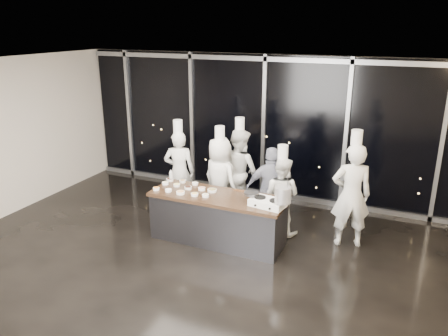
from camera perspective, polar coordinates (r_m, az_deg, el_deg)
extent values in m
plane|color=black|center=(7.48, -3.70, -12.36)|extent=(9.00, 9.00, 0.00)
cube|color=beige|center=(9.92, 5.39, 5.38)|extent=(9.00, 0.02, 3.20)
cube|color=beige|center=(4.33, -26.55, -14.69)|extent=(9.00, 0.02, 3.20)
cube|color=white|center=(6.46, -4.30, 12.82)|extent=(9.00, 7.00, 0.02)
cube|color=black|center=(9.86, 5.28, 5.31)|extent=(8.90, 0.04, 3.18)
cube|color=gray|center=(9.59, 5.45, 14.01)|extent=(8.90, 0.08, 0.10)
cube|color=gray|center=(10.28, 4.94, -3.19)|extent=(8.90, 0.08, 0.10)
cube|color=gray|center=(11.44, -12.27, 6.79)|extent=(0.08, 0.08, 3.20)
cube|color=gray|center=(10.51, -4.20, 6.15)|extent=(0.08, 0.08, 3.20)
cube|color=gray|center=(9.82, 5.19, 5.25)|extent=(0.08, 0.08, 3.20)
cube|color=gray|center=(9.43, 15.64, 4.08)|extent=(0.08, 0.08, 3.20)
cube|color=gray|center=(9.37, 26.56, 2.71)|extent=(0.08, 0.08, 3.20)
cube|color=#38373C|center=(8.00, -0.81, -6.77)|extent=(2.40, 0.80, 0.84)
cube|color=#3C2919|center=(7.82, -0.82, -3.78)|extent=(2.46, 0.86, 0.06)
cube|color=white|center=(7.37, 5.71, -4.54)|extent=(0.62, 0.44, 0.12)
cylinder|color=black|center=(7.41, 4.74, -3.82)|extent=(0.22, 0.22, 0.02)
cylinder|color=black|center=(7.29, 6.72, -4.26)|extent=(0.22, 0.22, 0.02)
cylinder|color=black|center=(7.28, 4.10, -4.89)|extent=(0.04, 0.03, 0.04)
cylinder|color=black|center=(7.17, 5.98, -5.32)|extent=(0.04, 0.03, 0.04)
cylinder|color=slate|center=(7.48, 3.61, -3.30)|extent=(0.30, 0.30, 0.04)
cube|color=#4C2B14|center=(7.58, 2.12, -2.89)|extent=(0.19, 0.06, 0.02)
cylinder|color=silver|center=(7.17, 7.72, -3.47)|extent=(0.30, 0.30, 0.27)
cylinder|color=white|center=(8.14, -8.85, -2.70)|extent=(0.12, 0.12, 0.04)
cylinder|color=orange|center=(8.14, -8.85, -2.59)|extent=(0.10, 0.10, 0.01)
cylinder|color=white|center=(8.39, -7.67, -1.99)|extent=(0.12, 0.12, 0.04)
cylinder|color=#F6E9AD|center=(8.38, -7.68, -1.89)|extent=(0.10, 0.10, 0.01)
cylinder|color=white|center=(8.56, -7.08, -1.55)|extent=(0.14, 0.14, 0.04)
cylinder|color=black|center=(8.55, -7.08, -1.44)|extent=(0.11, 0.11, 0.01)
cylinder|color=white|center=(8.03, -7.28, -2.91)|extent=(0.12, 0.12, 0.04)
cylinder|color=white|center=(8.03, -7.28, -2.80)|extent=(0.10, 0.10, 0.01)
cylinder|color=white|center=(8.27, -6.19, -2.24)|extent=(0.12, 0.12, 0.04)
cylinder|color=#DFD06F|center=(8.26, -6.19, -2.13)|extent=(0.10, 0.10, 0.01)
cylinder|color=white|center=(8.46, -5.43, -1.73)|extent=(0.12, 0.12, 0.04)
cylinder|color=olive|center=(8.46, -5.44, -1.62)|extent=(0.10, 0.10, 0.01)
cylinder|color=white|center=(7.91, -5.69, -3.21)|extent=(0.16, 0.16, 0.04)
cylinder|color=tan|center=(7.90, -5.70, -3.10)|extent=(0.13, 0.13, 0.01)
cylinder|color=white|center=(8.12, -4.72, -2.59)|extent=(0.14, 0.14, 0.04)
cylinder|color=black|center=(8.11, -4.73, -2.49)|extent=(0.11, 0.11, 0.01)
cylinder|color=white|center=(8.32, -3.81, -2.04)|extent=(0.12, 0.12, 0.04)
cylinder|color=beige|center=(8.31, -3.81, -1.94)|extent=(0.10, 0.10, 0.01)
cylinder|color=white|center=(7.80, -3.86, -3.46)|extent=(0.13, 0.13, 0.04)
cylinder|color=tan|center=(7.80, -3.86, -3.35)|extent=(0.11, 0.11, 0.01)
cylinder|color=white|center=(8.06, -2.93, -2.72)|extent=(0.14, 0.14, 0.04)
cylinder|color=tan|center=(8.05, -2.93, -2.61)|extent=(0.11, 0.11, 0.01)
cylinder|color=white|center=(7.74, -2.41, -3.61)|extent=(0.12, 0.12, 0.04)
cylinder|color=beige|center=(7.74, -2.42, -3.49)|extent=(0.10, 0.10, 0.01)
cylinder|color=white|center=(7.97, -1.55, -2.95)|extent=(0.17, 0.17, 0.04)
cylinder|color=olive|center=(7.96, -1.56, -2.84)|extent=(0.14, 0.14, 0.01)
cylinder|color=silver|center=(8.53, -6.94, -1.12)|extent=(0.07, 0.07, 0.18)
cone|color=silver|center=(8.50, -6.97, -0.37)|extent=(0.06, 0.06, 0.06)
imported|color=silver|center=(9.16, -5.85, -0.48)|extent=(0.74, 0.61, 1.74)
cylinder|color=white|center=(8.89, -6.05, 5.45)|extent=(0.24, 0.24, 0.26)
imported|color=silver|center=(8.70, -0.53, -1.52)|extent=(0.98, 0.83, 1.72)
cylinder|color=white|center=(8.42, -0.55, 4.63)|extent=(0.25, 0.25, 0.26)
imported|color=silver|center=(9.03, 2.01, -0.45)|extent=(1.09, 0.99, 1.81)
cylinder|color=white|center=(8.76, 2.08, 5.78)|extent=(0.25, 0.25, 0.26)
imported|color=#141C39|center=(8.32, 6.22, -2.83)|extent=(1.04, 0.63, 1.65)
imported|color=silver|center=(8.27, 7.45, -3.58)|extent=(0.80, 0.66, 1.50)
cylinder|color=white|center=(7.99, 7.70, 2.08)|extent=(0.21, 0.21, 0.26)
imported|color=silver|center=(7.99, 16.26, -3.46)|extent=(0.80, 0.66, 1.90)
cylinder|color=white|center=(7.68, 16.95, 3.83)|extent=(0.24, 0.24, 0.26)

